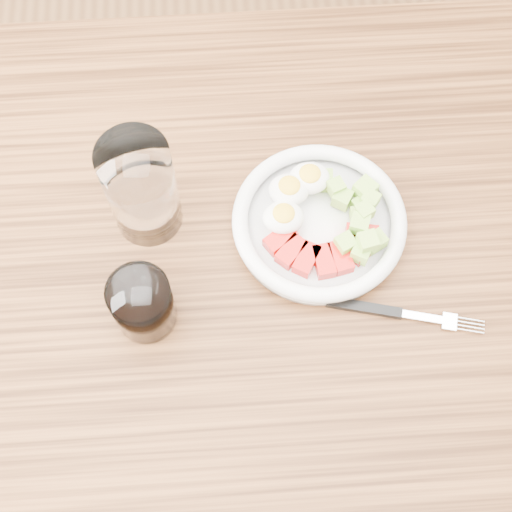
{
  "coord_description": "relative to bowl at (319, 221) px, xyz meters",
  "views": [
    {
      "loc": [
        -0.03,
        -0.36,
        1.66
      ],
      "look_at": [
        -0.01,
        0.01,
        0.8
      ],
      "focal_mm": 50.0,
      "sensor_mm": 36.0,
      "label": 1
    }
  ],
  "objects": [
    {
      "name": "fork",
      "position": [
        0.08,
        -0.13,
        -0.02
      ],
      "size": [
        0.2,
        0.06,
        0.01
      ],
      "color": "black",
      "rests_on": "dining_table"
    },
    {
      "name": "coffee_glass",
      "position": [
        -0.24,
        -0.11,
        0.02
      ],
      "size": [
        0.08,
        0.08,
        0.09
      ],
      "color": "white",
      "rests_on": "dining_table"
    },
    {
      "name": "bowl",
      "position": [
        0.0,
        0.0,
        0.0
      ],
      "size": [
        0.24,
        0.24,
        0.06
      ],
      "color": "white",
      "rests_on": "dining_table"
    },
    {
      "name": "water_glass",
      "position": [
        -0.23,
        0.03,
        0.06
      ],
      "size": [
        0.09,
        0.09,
        0.16
      ],
      "primitive_type": "cylinder",
      "color": "white",
      "rests_on": "dining_table"
    },
    {
      "name": "ground",
      "position": [
        -0.08,
        -0.06,
        -0.79
      ],
      "size": [
        4.0,
        4.0,
        0.0
      ],
      "primitive_type": "plane",
      "color": "brown",
      "rests_on": "ground"
    },
    {
      "name": "dining_table",
      "position": [
        -0.08,
        -0.06,
        -0.12
      ],
      "size": [
        1.5,
        0.9,
        0.77
      ],
      "color": "brown",
      "rests_on": "ground"
    }
  ]
}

